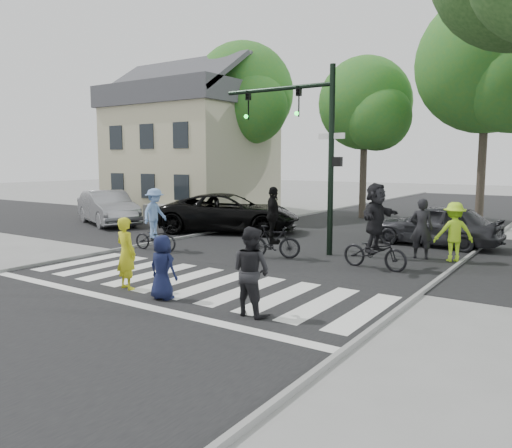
{
  "coord_description": "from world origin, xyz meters",
  "views": [
    {
      "loc": [
        8.12,
        -8.27,
        3.02
      ],
      "look_at": [
        0.5,
        3.0,
        1.3
      ],
      "focal_mm": 35.0,
      "sensor_mm": 36.0,
      "label": 1
    }
  ],
  "objects_px": {
    "cyclist_left": "(155,224)",
    "cyclist_mid": "(273,229)",
    "pedestrian_woman": "(126,253)",
    "car_suv": "(229,213)",
    "traffic_signal": "(308,134)",
    "car_silver": "(108,208)",
    "cyclist_right": "(375,231)",
    "pedestrian_child": "(162,267)",
    "car_grey": "(436,225)",
    "pedestrian_adult": "(251,271)"
  },
  "relations": [
    {
      "from": "pedestrian_woman",
      "to": "cyclist_mid",
      "type": "bearing_deg",
      "value": -89.53
    },
    {
      "from": "car_suv",
      "to": "car_grey",
      "type": "height_order",
      "value": "car_suv"
    },
    {
      "from": "cyclist_left",
      "to": "cyclist_mid",
      "type": "relative_size",
      "value": 0.94
    },
    {
      "from": "pedestrian_woman",
      "to": "cyclist_mid",
      "type": "xyz_separation_m",
      "value": [
        0.84,
        5.16,
        0.06
      ]
    },
    {
      "from": "traffic_signal",
      "to": "car_grey",
      "type": "bearing_deg",
      "value": 49.46
    },
    {
      "from": "car_grey",
      "to": "pedestrian_woman",
      "type": "bearing_deg",
      "value": -20.0
    },
    {
      "from": "pedestrian_woman",
      "to": "pedestrian_child",
      "type": "distance_m",
      "value": 1.36
    },
    {
      "from": "pedestrian_child",
      "to": "cyclist_mid",
      "type": "distance_m",
      "value": 5.36
    },
    {
      "from": "car_grey",
      "to": "cyclist_mid",
      "type": "bearing_deg",
      "value": -31.56
    },
    {
      "from": "pedestrian_woman",
      "to": "cyclist_mid",
      "type": "relative_size",
      "value": 0.77
    },
    {
      "from": "cyclist_right",
      "to": "car_grey",
      "type": "bearing_deg",
      "value": 85.42
    },
    {
      "from": "traffic_signal",
      "to": "cyclist_mid",
      "type": "xyz_separation_m",
      "value": [
        -0.41,
        -1.44,
        -2.98
      ]
    },
    {
      "from": "traffic_signal",
      "to": "cyclist_right",
      "type": "height_order",
      "value": "traffic_signal"
    },
    {
      "from": "pedestrian_woman",
      "to": "cyclist_right",
      "type": "distance_m",
      "value": 6.77
    },
    {
      "from": "cyclist_mid",
      "to": "cyclist_right",
      "type": "height_order",
      "value": "cyclist_right"
    },
    {
      "from": "pedestrian_adult",
      "to": "car_silver",
      "type": "distance_m",
      "value": 15.72
    },
    {
      "from": "traffic_signal",
      "to": "pedestrian_woman",
      "type": "xyz_separation_m",
      "value": [
        -1.25,
        -6.61,
        -3.04
      ]
    },
    {
      "from": "car_silver",
      "to": "car_grey",
      "type": "xyz_separation_m",
      "value": [
        14.53,
        2.6,
        -0.06
      ]
    },
    {
      "from": "cyclist_mid",
      "to": "car_suv",
      "type": "height_order",
      "value": "cyclist_mid"
    },
    {
      "from": "cyclist_left",
      "to": "pedestrian_woman",
      "type": "bearing_deg",
      "value": -52.01
    },
    {
      "from": "traffic_signal",
      "to": "car_silver",
      "type": "height_order",
      "value": "traffic_signal"
    },
    {
      "from": "car_suv",
      "to": "pedestrian_woman",
      "type": "bearing_deg",
      "value": 179.31
    },
    {
      "from": "cyclist_left",
      "to": "pedestrian_adult",
      "type": "bearing_deg",
      "value": -31.1
    },
    {
      "from": "car_suv",
      "to": "car_silver",
      "type": "xyz_separation_m",
      "value": [
        -6.31,
        -1.22,
        -0.01
      ]
    },
    {
      "from": "pedestrian_adult",
      "to": "car_silver",
      "type": "height_order",
      "value": "pedestrian_adult"
    },
    {
      "from": "car_silver",
      "to": "car_grey",
      "type": "distance_m",
      "value": 14.76
    },
    {
      "from": "traffic_signal",
      "to": "car_grey",
      "type": "xyz_separation_m",
      "value": [
        3.21,
        3.75,
        -3.15
      ]
    },
    {
      "from": "traffic_signal",
      "to": "car_silver",
      "type": "distance_m",
      "value": 11.79
    },
    {
      "from": "pedestrian_child",
      "to": "car_silver",
      "type": "height_order",
      "value": "car_silver"
    },
    {
      "from": "traffic_signal",
      "to": "car_silver",
      "type": "xyz_separation_m",
      "value": [
        -11.32,
        1.15,
        -3.09
      ]
    },
    {
      "from": "car_grey",
      "to": "traffic_signal",
      "type": "bearing_deg",
      "value": -37.27
    },
    {
      "from": "pedestrian_adult",
      "to": "cyclist_left",
      "type": "relative_size",
      "value": 0.84
    },
    {
      "from": "cyclist_mid",
      "to": "car_suv",
      "type": "relative_size",
      "value": 0.38
    },
    {
      "from": "car_suv",
      "to": "traffic_signal",
      "type": "bearing_deg",
      "value": -138.79
    },
    {
      "from": "car_suv",
      "to": "cyclist_mid",
      "type": "bearing_deg",
      "value": -153.08
    },
    {
      "from": "cyclist_left",
      "to": "cyclist_mid",
      "type": "height_order",
      "value": "cyclist_mid"
    },
    {
      "from": "pedestrian_child",
      "to": "cyclist_right",
      "type": "height_order",
      "value": "cyclist_right"
    },
    {
      "from": "cyclist_right",
      "to": "car_silver",
      "type": "bearing_deg",
      "value": 170.61
    },
    {
      "from": "cyclist_right",
      "to": "car_grey",
      "type": "xyz_separation_m",
      "value": [
        0.4,
        4.94,
        -0.33
      ]
    },
    {
      "from": "cyclist_mid",
      "to": "car_silver",
      "type": "xyz_separation_m",
      "value": [
        -10.92,
        2.59,
        -0.11
      ]
    },
    {
      "from": "traffic_signal",
      "to": "car_silver",
      "type": "relative_size",
      "value": 1.22
    },
    {
      "from": "pedestrian_child",
      "to": "pedestrian_woman",
      "type": "bearing_deg",
      "value": -8.29
    },
    {
      "from": "car_grey",
      "to": "pedestrian_child",
      "type": "bearing_deg",
      "value": -13.21
    },
    {
      "from": "car_suv",
      "to": "car_grey",
      "type": "xyz_separation_m",
      "value": [
        8.23,
        1.38,
        -0.07
      ]
    },
    {
      "from": "pedestrian_adult",
      "to": "cyclist_right",
      "type": "distance_m",
      "value": 5.45
    },
    {
      "from": "pedestrian_woman",
      "to": "cyclist_left",
      "type": "xyz_separation_m",
      "value": [
        -3.18,
        4.07,
        0.06
      ]
    },
    {
      "from": "cyclist_mid",
      "to": "car_grey",
      "type": "relative_size",
      "value": 0.51
    },
    {
      "from": "cyclist_mid",
      "to": "cyclist_right",
      "type": "bearing_deg",
      "value": 4.5
    },
    {
      "from": "car_suv",
      "to": "car_silver",
      "type": "bearing_deg",
      "value": 77.5
    },
    {
      "from": "traffic_signal",
      "to": "pedestrian_woman",
      "type": "height_order",
      "value": "traffic_signal"
    }
  ]
}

